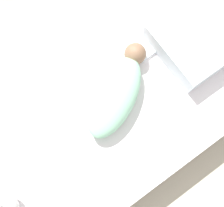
# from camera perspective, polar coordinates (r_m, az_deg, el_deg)

# --- Properties ---
(ground_plane) EXTENTS (12.00, 12.00, 0.00)m
(ground_plane) POSITION_cam_1_polar(r_m,az_deg,el_deg) (1.68, -0.38, -2.95)
(ground_plane) COLOR #B2A893
(bed_mattress) EXTENTS (1.49, 0.81, 0.20)m
(bed_mattress) POSITION_cam_1_polar(r_m,az_deg,el_deg) (1.58, -0.40, -2.28)
(bed_mattress) COLOR white
(bed_mattress) RESTS_ON ground_plane
(burp_cloth) EXTENTS (0.22, 0.19, 0.02)m
(burp_cloth) POSITION_cam_1_polar(r_m,az_deg,el_deg) (1.59, 4.48, 10.80)
(burp_cloth) COLOR white
(burp_cloth) RESTS_ON bed_mattress
(swaddled_baby) EXTENTS (0.49, 0.38, 0.13)m
(swaddled_baby) POSITION_cam_1_polar(r_m,az_deg,el_deg) (1.44, 0.85, 2.08)
(swaddled_baby) COLOR #99D6B2
(swaddled_baby) RESTS_ON bed_mattress
(pillow) EXTENTS (0.35, 0.37, 0.12)m
(pillow) POSITION_cam_1_polar(r_m,az_deg,el_deg) (1.59, 14.98, 11.16)
(pillow) COLOR white
(pillow) RESTS_ON bed_mattress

